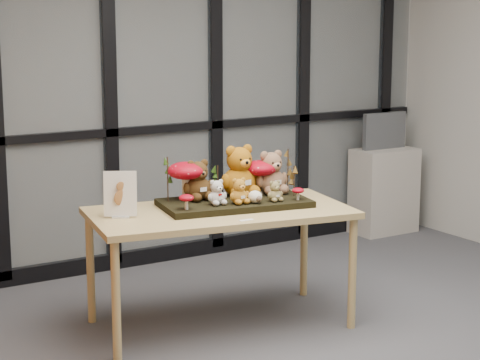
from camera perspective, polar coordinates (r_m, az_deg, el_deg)
room_shell at (r=4.58m, az=9.10°, el=7.76°), size 5.00×5.00×5.00m
glass_partition at (r=6.67m, az=-5.00°, el=6.53°), size 4.90×0.06×2.78m
display_table at (r=5.32m, az=-1.33°, el=-2.65°), size 1.69×1.06×0.74m
diorama_tray at (r=5.40m, az=-0.37°, el=-1.53°), size 0.97×0.61×0.04m
bear_pooh_yellow at (r=5.49m, az=-0.06°, el=0.81°), size 0.31×0.29×0.36m
bear_brown_medium at (r=5.39m, az=-2.80°, el=0.15°), size 0.24×0.23×0.28m
bear_tan_back at (r=5.57m, az=2.05°, el=0.67°), size 0.27×0.25×0.31m
bear_small_yellow at (r=5.27m, az=-0.06°, el=-0.62°), size 0.15×0.14×0.18m
bear_white_bow at (r=5.25m, az=-1.54°, el=-0.72°), size 0.15×0.14×0.17m
bear_beige_small at (r=5.35m, az=2.29°, el=-0.65°), size 0.12×0.12×0.14m
plush_cream_hedgehog at (r=5.30m, az=0.99°, el=-1.07°), size 0.07×0.07×0.09m
mushroom_back_left at (r=5.38m, az=-3.56°, el=0.06°), size 0.24×0.24×0.26m
mushroom_back_right at (r=5.56m, az=1.34°, el=0.31°), size 0.22×0.22×0.24m
mushroom_front_left at (r=5.14m, az=-3.54°, el=-1.39°), size 0.09×0.09×0.10m
mushroom_front_right at (r=5.40m, az=3.83°, el=-0.87°), size 0.08×0.08×0.08m
sprig_green_far_left at (r=5.35m, az=-4.77°, el=0.06°), size 0.05×0.05×0.28m
sprig_green_mid_left at (r=5.44m, az=-3.64°, el=-0.12°), size 0.05×0.05×0.21m
sprig_dry_far_right at (r=5.61m, az=3.16°, el=0.62°), size 0.05×0.05×0.28m
sprig_dry_mid_right at (r=5.51m, az=3.57°, el=-0.06°), size 0.05×0.05×0.19m
sprig_green_centre at (r=5.52m, az=-1.47°, el=-0.02°), size 0.05×0.05×0.19m
sign_holder at (r=5.13m, az=-7.86°, el=-1.08°), size 0.19×0.12×0.28m
label_card at (r=5.04m, az=0.43°, el=-2.65°), size 0.09×0.03×0.00m
cabinet at (r=7.79m, az=9.43°, el=-0.70°), size 0.56×0.33×0.75m
monitor at (r=7.71m, az=9.46°, el=3.21°), size 0.45×0.05×0.32m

